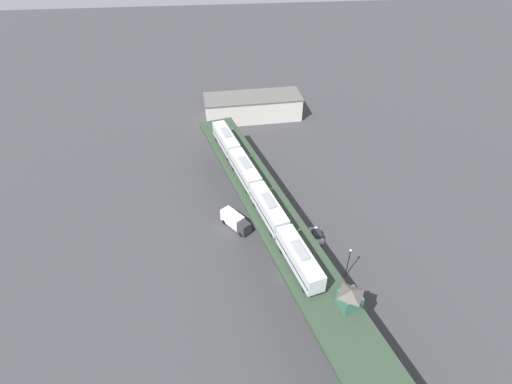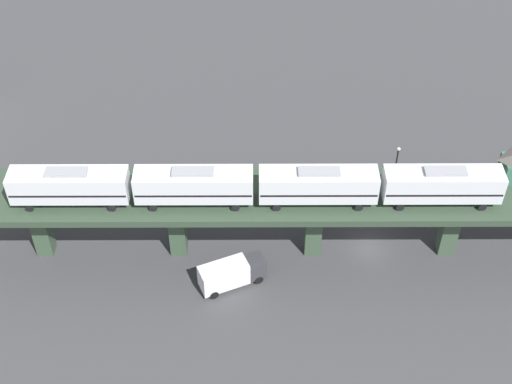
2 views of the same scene
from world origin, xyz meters
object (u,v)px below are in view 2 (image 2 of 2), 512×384
subway_train (256,184)px  delivery_truck (231,273)px  street_car_red (418,204)px  street_lamp (396,166)px  street_car_silver (307,189)px

subway_train → delivery_truck: size_ratio=6.90×
street_car_red → street_lamp: size_ratio=0.68×
subway_train → street_car_red: subway_train is taller
subway_train → delivery_truck: (-4.11, 1.67, -9.56)m
street_lamp → subway_train: bearing=138.1°
street_lamp → street_car_red: bearing=-126.2°
subway_train → street_car_red: bearing=-53.2°
delivery_truck → street_lamp: street_lamp is taller
street_car_red → delivery_truck: delivery_truck is taller
street_car_red → subway_train: bearing=126.8°
street_car_silver → delivery_truck: size_ratio=0.64×
delivery_truck → street_car_silver: bearing=-17.9°
subway_train → street_lamp: 21.38m
street_lamp → delivery_truck: bearing=141.7°
street_car_red → street_lamp: bearing=53.8°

